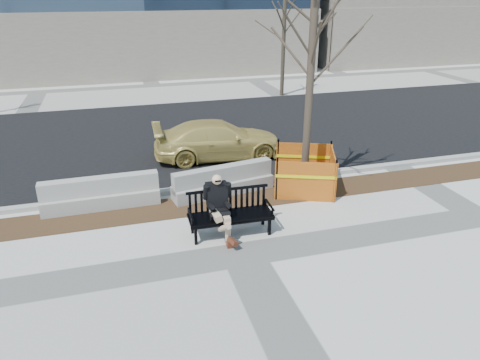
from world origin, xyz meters
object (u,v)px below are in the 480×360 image
object	(u,v)px
jersey_barrier_left	(103,207)
jersey_barrier_right	(223,193)
sedan	(219,157)
bench	(231,234)
seated_man	(219,234)
tree_fence	(303,189)

from	to	relation	value
jersey_barrier_left	jersey_barrier_right	bearing A→B (deg)	-2.04
sedan	jersey_barrier_left	distance (m)	4.73
bench	jersey_barrier_left	size ratio (longest dim) A/B	0.67
bench	jersey_barrier_right	distance (m)	2.24
seated_man	tree_fence	size ratio (longest dim) A/B	0.24
bench	sedan	xyz separation A→B (m)	(0.94, 5.06, 0.00)
tree_fence	jersey_barrier_right	xyz separation A→B (m)	(-2.28, 0.36, 0.00)
seated_man	bench	bearing A→B (deg)	-11.24
sedan	jersey_barrier_left	bearing A→B (deg)	128.61
sedan	jersey_barrier_left	size ratio (longest dim) A/B	1.44
sedan	seated_man	bearing A→B (deg)	168.92
jersey_barrier_left	jersey_barrier_right	distance (m)	3.26
jersey_barrier_right	bench	bearing A→B (deg)	-109.73
seated_man	sedan	distance (m)	5.15
bench	jersey_barrier_left	bearing A→B (deg)	143.40
seated_man	tree_fence	xyz separation A→B (m)	(2.92, 1.79, 0.00)
sedan	tree_fence	bearing A→B (deg)	-149.40
jersey_barrier_right	seated_man	bearing A→B (deg)	-116.81
seated_man	sedan	world-z (taller)	seated_man
bench	seated_man	bearing A→B (deg)	168.76
bench	tree_fence	bearing A→B (deg)	36.66
tree_fence	sedan	bearing A→B (deg)	118.08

